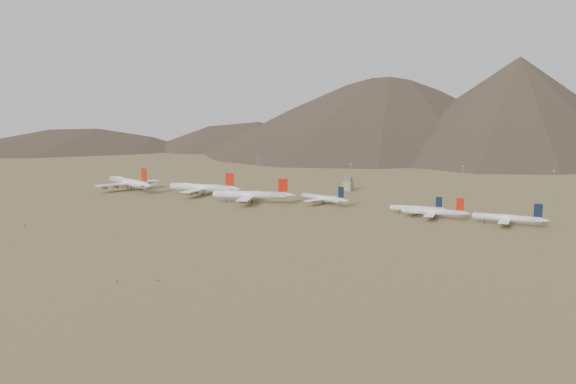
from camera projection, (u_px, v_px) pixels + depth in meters
The scene contains 16 objects.
ground at pixel (250, 209), 409.32m from camera, with size 3000.00×3000.00×0.00m, color olive.
mountain_ridge at pixel (469, 73), 1180.62m from camera, with size 4400.00×1000.00×300.00m.
widebody_west at pixel (129, 182), 499.29m from camera, with size 71.94×57.52×22.43m.
widebody_centre at pixel (202, 188), 470.49m from camera, with size 67.50×52.29×20.08m.
widebody_east at pixel (251, 195), 431.30m from camera, with size 63.51×50.54×19.59m.
narrowbody_a at pixel (324, 198), 425.27m from camera, with size 45.46×33.80×15.51m.
narrowbody_b at pixel (418, 209), 385.13m from camera, with size 39.04×28.51×12.99m.
narrowbody_c at pixel (434, 212), 369.38m from camera, with size 44.87×32.44×14.82m.
narrowbody_d at pixel (509, 218), 347.40m from camera, with size 45.60×32.58×15.04m.
control_tower at pixel (348, 185), 500.75m from camera, with size 8.00×8.00×12.00m.
mast_far_west at pixel (172, 164), 595.79m from camera, with size 2.00×0.60×25.70m.
mast_west at pixel (259, 168), 553.87m from camera, with size 2.00×0.60×25.70m.
mast_centre at pixel (350, 177), 484.94m from camera, with size 2.00×0.60×25.70m.
mast_east at pixel (462, 179), 466.11m from camera, with size 2.00×0.60×25.70m.
mast_far_east at pixel (553, 185), 429.36m from camera, with size 2.00×0.60×25.70m.
desert_scrub at pixel (135, 232), 330.09m from camera, with size 392.89×175.09×0.85m.
Camera 1 is at (208.36, -346.44, 70.87)m, focal length 35.00 mm.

